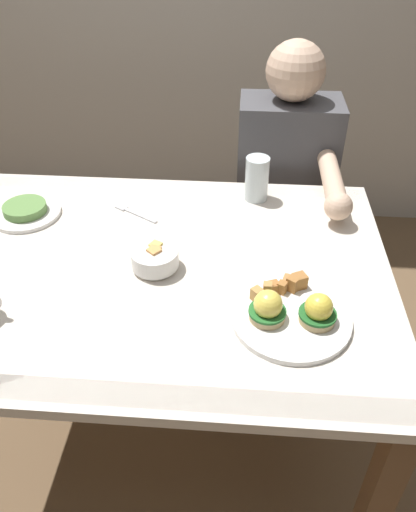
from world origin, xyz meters
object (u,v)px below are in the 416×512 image
eggs_benedict_plate (291,312)px  fork (133,213)px  diner_person (286,186)px  side_plate (26,211)px  dining_table (159,297)px  fruit_bowl (154,259)px  water_glass_near (257,181)px

eggs_benedict_plate → fork: (-0.44, 0.41, -0.02)m
fork → diner_person: bearing=37.2°
eggs_benedict_plate → side_plate: bearing=153.2°
dining_table → diner_person: diner_person is taller
dining_table → fork: (-0.11, 0.24, 0.11)m
dining_table → side_plate: side_plate is taller
eggs_benedict_plate → fork: size_ratio=1.91×
dining_table → fork: fork is taller
eggs_benedict_plate → side_plate: (-0.75, 0.38, -0.01)m
dining_table → eggs_benedict_plate: size_ratio=4.44×
dining_table → diner_person: size_ratio=1.05×
fruit_bowl → water_glass_near: bearing=55.0°
side_plate → diner_person: bearing=26.6°
eggs_benedict_plate → water_glass_near: water_glass_near is taller
fork → dining_table: bearing=-66.4°
water_glass_near → side_plate: (-0.67, -0.15, -0.05)m
dining_table → water_glass_near: size_ratio=8.81×
water_glass_near → side_plate: size_ratio=0.68×
fork → side_plate: bearing=-173.7°
eggs_benedict_plate → fork: bearing=136.7°
fruit_bowl → side_plate: bearing=152.6°
fruit_bowl → water_glass_near: water_glass_near is taller
fruit_bowl → fork: size_ratio=0.85×
side_plate → fork: bearing=6.3°
side_plate → diner_person: size_ratio=0.18×
eggs_benedict_plate → side_plate: size_ratio=1.35×
fruit_bowl → water_glass_near: 0.45m
fruit_bowl → dining_table: bearing=78.6°
diner_person → side_plate: bearing=-153.4°
fruit_bowl → fork: 0.27m
eggs_benedict_plate → diner_person: (0.03, 0.77, -0.11)m
water_glass_near → fork: bearing=-162.4°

